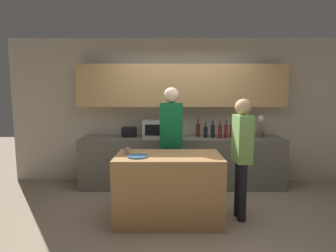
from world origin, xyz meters
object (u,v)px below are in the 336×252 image
at_px(cup_0, 127,151).
at_px(plate_on_island, 137,156).
at_px(bottle_4, 225,131).
at_px(person_left, 241,149).
at_px(person_center, 171,134).
at_px(bottle_5, 231,131).
at_px(toaster, 129,132).
at_px(potted_plant, 260,126).
at_px(bottle_6, 238,132).
at_px(bottle_2, 212,131).
at_px(microwave, 157,129).
at_px(bottle_1, 205,132).
at_px(bottle_3, 219,131).
at_px(bottle_0, 198,130).

bearing_deg(cup_0, plate_on_island, -44.22).
xyz_separation_m(bottle_4, person_left, (-0.05, -1.19, -0.07)).
bearing_deg(cup_0, bottle_4, 37.50).
distance_m(cup_0, person_center, 0.85).
bearing_deg(bottle_5, toaster, 178.34).
xyz_separation_m(potted_plant, bottle_6, (-0.41, -0.05, -0.11)).
bearing_deg(person_left, bottle_5, -10.14).
distance_m(bottle_2, bottle_5, 0.35).
height_order(microwave, toaster, microwave).
height_order(microwave, plate_on_island, microwave).
height_order(bottle_1, bottle_2, bottle_2).
bearing_deg(potted_plant, cup_0, -148.97).
relative_size(bottle_1, bottle_6, 1.17).
bearing_deg(person_left, toaster, 49.37).
xyz_separation_m(toaster, plate_on_island, (0.33, -1.48, -0.10)).
relative_size(bottle_1, person_center, 0.15).
xyz_separation_m(bottle_4, cup_0, (-1.56, -1.19, -0.10)).
relative_size(bottle_2, bottle_3, 1.00).
distance_m(plate_on_island, person_center, 0.88).
xyz_separation_m(bottle_1, person_center, (-0.62, -0.67, 0.06)).
bearing_deg(bottle_5, bottle_3, -158.15).
height_order(toaster, plate_on_island, toaster).
xyz_separation_m(bottle_2, bottle_3, (0.12, -0.07, 0.00)).
distance_m(bottle_5, bottle_6, 0.13).
xyz_separation_m(potted_plant, bottle_3, (-0.76, -0.15, -0.08)).
bearing_deg(bottle_4, bottle_5, 34.00).
distance_m(bottle_5, plate_on_island, 2.09).
xyz_separation_m(bottle_3, person_left, (0.06, -1.18, -0.07)).
xyz_separation_m(bottle_6, cup_0, (-1.80, -1.28, -0.06)).
bearing_deg(person_center, bottle_0, -118.72).
height_order(toaster, potted_plant, potted_plant).
distance_m(potted_plant, bottle_5, 0.54).
bearing_deg(potted_plant, plate_on_island, -144.28).
bearing_deg(bottle_6, bottle_5, -179.86).
bearing_deg(person_center, toaster, -39.91).
distance_m(bottle_1, plate_on_island, 1.76).
relative_size(toaster, bottle_6, 1.13).
distance_m(bottle_5, person_center, 1.29).
bearing_deg(person_center, bottle_5, -143.72).
bearing_deg(cup_0, bottle_6, 35.36).
distance_m(bottle_2, cup_0, 1.84).
bearing_deg(bottle_4, cup_0, -142.50).
height_order(toaster, cup_0, toaster).
height_order(potted_plant, bottle_2, potted_plant).
xyz_separation_m(potted_plant, person_center, (-1.63, -0.74, -0.03)).
xyz_separation_m(toaster, bottle_3, (1.62, -0.15, 0.03)).
relative_size(microwave, bottle_2, 1.69).
xyz_separation_m(bottle_4, person_center, (-0.97, -0.60, 0.04)).
relative_size(bottle_3, plate_on_island, 1.19).
relative_size(bottle_0, cup_0, 3.90).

